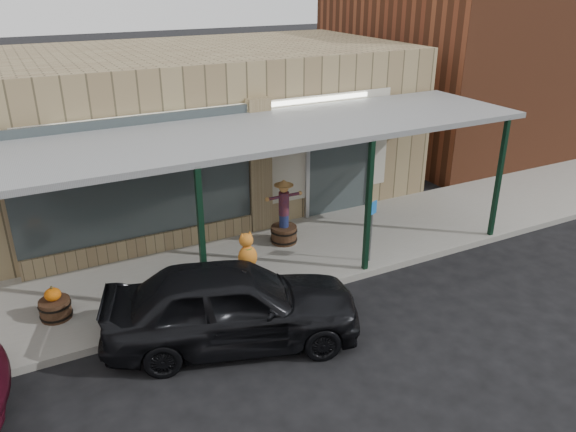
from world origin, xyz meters
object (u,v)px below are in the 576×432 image
parked_sedan (233,304)px  barrel_pumpkin (55,307)px  barrel_scarecrow (284,222)px  handicap_sign (372,223)px

parked_sedan → barrel_pumpkin: bearing=71.8°
barrel_scarecrow → barrel_pumpkin: 5.26m
barrel_scarecrow → handicap_sign: bearing=-65.4°
parked_sedan → handicap_sign: bearing=-54.9°
barrel_pumpkin → parked_sedan: size_ratio=0.15×
barrel_scarecrow → handicap_sign: (1.24, -1.72, 0.37)m
barrel_pumpkin → handicap_sign: handicap_sign is taller
barrel_scarecrow → parked_sedan: (-2.47, -2.86, 0.08)m
barrel_pumpkin → handicap_sign: bearing=-7.5°
barrel_pumpkin → parked_sedan: 3.38m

